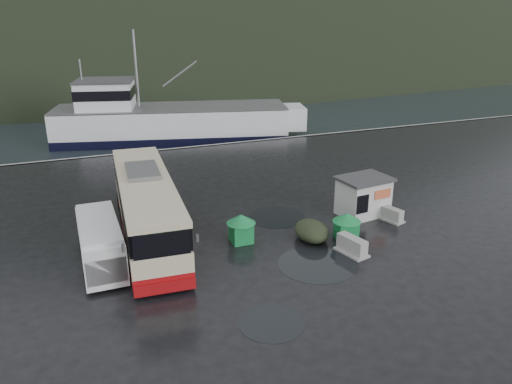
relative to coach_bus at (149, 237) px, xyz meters
name	(u,v)px	position (x,y,z in m)	size (l,w,h in m)	color
ground	(232,247)	(3.79, -2.82, 0.00)	(160.00, 160.00, 0.00)	black
harbor_water	(89,58)	(3.79, 107.18, 0.00)	(300.00, 180.00, 0.02)	black
quay_edge	(159,150)	(3.79, 17.18, 0.00)	(160.00, 0.60, 1.50)	#999993
headland	(91,32)	(13.79, 247.18, 0.00)	(780.00, 540.00, 570.00)	black
coach_bus	(149,237)	(0.00, 0.00, 0.00)	(3.15, 12.66, 3.58)	beige
white_van	(103,265)	(-2.64, -2.38, 0.00)	(1.93, 5.59, 2.33)	white
waste_bin_left	(346,239)	(9.77, -4.16, 0.00)	(1.09, 1.09, 1.53)	#167E3D
waste_bin_right	(241,241)	(4.45, -2.38, 0.00)	(1.11, 1.11, 1.55)	#167E3D
dome_tent	(311,239)	(8.06, -3.48, 0.00)	(1.77, 2.48, 0.98)	#252D1B
ticket_kiosk	(362,214)	(12.46, -1.52, 0.00)	(2.99, 2.27, 2.34)	silver
jersey_barrier_a	(390,220)	(13.54, -2.88, 0.00)	(0.77, 1.55, 0.77)	#999993
jersey_barrier_b	(351,253)	(9.21, -5.66, 0.00)	(0.89, 1.77, 0.89)	#999993
fishing_trawler	(172,126)	(6.89, 26.00, 0.00)	(27.91, 6.10, 11.16)	white
puddles	(293,255)	(6.36, -4.76, 0.01)	(7.44, 12.65, 0.01)	black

